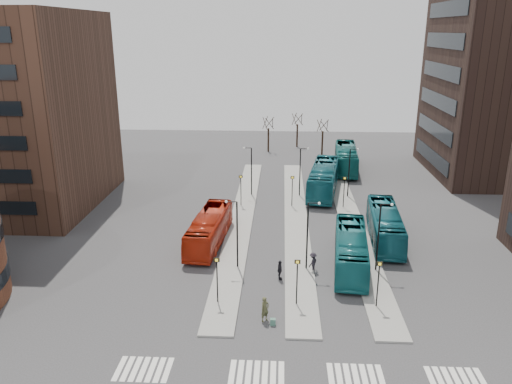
{
  "coord_description": "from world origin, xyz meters",
  "views": [
    {
      "loc": [
        0.3,
        -21.42,
        19.98
      ],
      "look_at": [
        -2.11,
        24.25,
        5.0
      ],
      "focal_mm": 35.0,
      "sensor_mm": 36.0,
      "label": 1
    }
  ],
  "objects_px": {
    "traveller": "(265,309)",
    "commuter_b": "(280,270)",
    "commuter_a": "(203,249)",
    "teal_bus_d": "(346,158)",
    "commuter_c": "(313,262)",
    "teal_bus_c": "(385,225)",
    "teal_bus_a": "(351,249)",
    "suitcase": "(273,322)",
    "red_bus": "(209,229)",
    "teal_bus_b": "(324,179)"
  },
  "relations": [
    {
      "from": "traveller",
      "to": "commuter_b",
      "type": "bearing_deg",
      "value": 38.08
    },
    {
      "from": "commuter_a",
      "to": "teal_bus_d",
      "type": "bearing_deg",
      "value": -136.2
    },
    {
      "from": "traveller",
      "to": "commuter_c",
      "type": "distance_m",
      "value": 8.86
    },
    {
      "from": "teal_bus_c",
      "to": "commuter_a",
      "type": "distance_m",
      "value": 18.06
    },
    {
      "from": "teal_bus_d",
      "to": "commuter_a",
      "type": "height_order",
      "value": "teal_bus_d"
    },
    {
      "from": "teal_bus_a",
      "to": "traveller",
      "type": "distance_m",
      "value": 11.69
    },
    {
      "from": "teal_bus_a",
      "to": "commuter_c",
      "type": "xyz_separation_m",
      "value": [
        -3.35,
        -1.21,
        -0.72
      ]
    },
    {
      "from": "commuter_b",
      "to": "commuter_c",
      "type": "relative_size",
      "value": 1.0
    },
    {
      "from": "commuter_b",
      "to": "teal_bus_c",
      "type": "bearing_deg",
      "value": -57.75
    },
    {
      "from": "suitcase",
      "to": "commuter_a",
      "type": "height_order",
      "value": "commuter_a"
    },
    {
      "from": "teal_bus_c",
      "to": "commuter_a",
      "type": "relative_size",
      "value": 6.19
    },
    {
      "from": "commuter_b",
      "to": "commuter_c",
      "type": "xyz_separation_m",
      "value": [
        2.84,
        1.67,
        0.0
      ]
    },
    {
      "from": "red_bus",
      "to": "teal_bus_c",
      "type": "xyz_separation_m",
      "value": [
        17.19,
        1.7,
        0.08
      ]
    },
    {
      "from": "suitcase",
      "to": "teal_bus_d",
      "type": "distance_m",
      "value": 42.72
    },
    {
      "from": "teal_bus_c",
      "to": "traveller",
      "type": "relative_size",
      "value": 6.11
    },
    {
      "from": "commuter_a",
      "to": "teal_bus_a",
      "type": "bearing_deg",
      "value": 158.16
    },
    {
      "from": "commuter_b",
      "to": "teal_bus_a",
      "type": "bearing_deg",
      "value": -73.26
    },
    {
      "from": "red_bus",
      "to": "teal_bus_c",
      "type": "height_order",
      "value": "teal_bus_c"
    },
    {
      "from": "suitcase",
      "to": "teal_bus_d",
      "type": "relative_size",
      "value": 0.04
    },
    {
      "from": "teal_bus_b",
      "to": "commuter_b",
      "type": "height_order",
      "value": "teal_bus_b"
    },
    {
      "from": "teal_bus_b",
      "to": "commuter_c",
      "type": "xyz_separation_m",
      "value": [
        -2.56,
        -22.09,
        -0.98
      ]
    },
    {
      "from": "suitcase",
      "to": "teal_bus_c",
      "type": "distance_m",
      "value": 18.96
    },
    {
      "from": "red_bus",
      "to": "commuter_a",
      "type": "distance_m",
      "value": 3.37
    },
    {
      "from": "red_bus",
      "to": "teal_bus_d",
      "type": "distance_m",
      "value": 32.15
    },
    {
      "from": "suitcase",
      "to": "red_bus",
      "type": "xyz_separation_m",
      "value": [
        -6.46,
        13.87,
        1.29
      ]
    },
    {
      "from": "suitcase",
      "to": "commuter_c",
      "type": "distance_m",
      "value": 9.1
    },
    {
      "from": "red_bus",
      "to": "teal_bus_b",
      "type": "distance_m",
      "value": 20.74
    },
    {
      "from": "commuter_b",
      "to": "teal_bus_b",
      "type": "bearing_deg",
      "value": -21.01
    },
    {
      "from": "teal_bus_d",
      "to": "commuter_b",
      "type": "height_order",
      "value": "teal_bus_d"
    },
    {
      "from": "traveller",
      "to": "commuter_c",
      "type": "bearing_deg",
      "value": 21.44
    },
    {
      "from": "red_bus",
      "to": "traveller",
      "type": "bearing_deg",
      "value": -61.41
    },
    {
      "from": "suitcase",
      "to": "teal_bus_a",
      "type": "xyz_separation_m",
      "value": [
        6.63,
        9.68,
        1.34
      ]
    },
    {
      "from": "traveller",
      "to": "teal_bus_b",
      "type": "bearing_deg",
      "value": 35.2
    },
    {
      "from": "teal_bus_a",
      "to": "commuter_a",
      "type": "distance_m",
      "value": 13.29
    },
    {
      "from": "teal_bus_d",
      "to": "suitcase",
      "type": "bearing_deg",
      "value": -98.68
    },
    {
      "from": "teal_bus_c",
      "to": "teal_bus_d",
      "type": "relative_size",
      "value": 0.9
    },
    {
      "from": "commuter_a",
      "to": "commuter_b",
      "type": "xyz_separation_m",
      "value": [
        7.06,
        -3.76,
        -0.08
      ]
    },
    {
      "from": "commuter_a",
      "to": "commuter_b",
      "type": "height_order",
      "value": "commuter_a"
    },
    {
      "from": "traveller",
      "to": "commuter_a",
      "type": "height_order",
      "value": "traveller"
    },
    {
      "from": "teal_bus_a",
      "to": "teal_bus_b",
      "type": "distance_m",
      "value": 20.89
    },
    {
      "from": "teal_bus_a",
      "to": "commuter_a",
      "type": "xyz_separation_m",
      "value": [
        -13.24,
        0.88,
        -0.65
      ]
    },
    {
      "from": "suitcase",
      "to": "commuter_a",
      "type": "xyz_separation_m",
      "value": [
        -6.61,
        10.56,
        0.69
      ]
    },
    {
      "from": "suitcase",
      "to": "teal_bus_a",
      "type": "height_order",
      "value": "teal_bus_a"
    },
    {
      "from": "teal_bus_a",
      "to": "commuter_b",
      "type": "bearing_deg",
      "value": -149.02
    },
    {
      "from": "commuter_a",
      "to": "suitcase",
      "type": "bearing_deg",
      "value": 104.01
    },
    {
      "from": "commuter_a",
      "to": "teal_bus_b",
      "type": "bearing_deg",
      "value": -139.95
    },
    {
      "from": "suitcase",
      "to": "teal_bus_d",
      "type": "height_order",
      "value": "teal_bus_d"
    },
    {
      "from": "teal_bus_b",
      "to": "commuter_c",
      "type": "height_order",
      "value": "teal_bus_b"
    },
    {
      "from": "red_bus",
      "to": "teal_bus_c",
      "type": "relative_size",
      "value": 0.95
    },
    {
      "from": "suitcase",
      "to": "traveller",
      "type": "distance_m",
      "value": 1.04
    }
  ]
}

